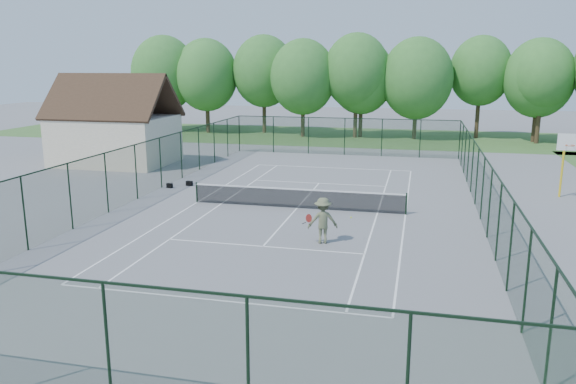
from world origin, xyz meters
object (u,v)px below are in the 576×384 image
(basketball_goal, at_px, (566,153))
(sports_bag_a, at_px, (170,186))
(tennis_net, at_px, (297,197))
(tennis_player, at_px, (323,220))

(basketball_goal, height_order, sports_bag_a, basketball_goal)
(tennis_net, bearing_deg, sports_bag_a, 160.46)
(tennis_net, xyz_separation_m, tennis_player, (2.27, -5.37, 0.39))
(tennis_net, relative_size, sports_bag_a, 32.33)
(tennis_net, xyz_separation_m, sports_bag_a, (-8.49, 3.01, -0.44))
(tennis_player, bearing_deg, basketball_goal, 43.14)
(sports_bag_a, bearing_deg, basketball_goal, 18.19)
(tennis_net, distance_m, tennis_player, 5.84)
(tennis_net, height_order, basketball_goal, basketball_goal)
(tennis_net, bearing_deg, tennis_player, -67.08)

